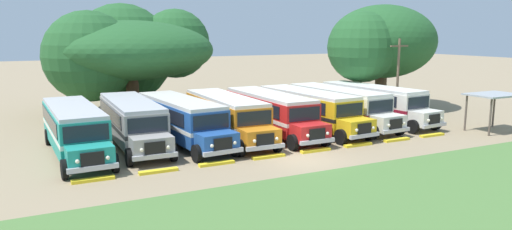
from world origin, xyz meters
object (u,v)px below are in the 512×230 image
object	(u,v)px
parked_bus_slot_5	(309,108)
utility_pole	(398,76)
parked_bus_slot_7	(374,102)
parked_bus_slot_4	(271,111)
waiting_shelter	(494,98)
parked_bus_slot_3	(227,115)
parked_bus_slot_2	(182,118)
parked_bus_slot_6	(339,105)
broad_shade_tree	(127,52)
secondary_tree	(379,43)
parked_bus_slot_0	(74,128)
parked_bus_slot_1	(132,120)

from	to	relation	value
parked_bus_slot_5	utility_pole	world-z (taller)	utility_pole
parked_bus_slot_7	utility_pole	bearing A→B (deg)	87.40
parked_bus_slot_4	waiting_shelter	xyz separation A→B (m)	(14.58, -6.40, 0.87)
parked_bus_slot_3	waiting_shelter	xyz separation A→B (m)	(17.90, -6.50, 0.87)
parked_bus_slot_2	parked_bus_slot_6	size ratio (longest dim) A/B	1.00
broad_shade_tree	secondary_tree	world-z (taller)	broad_shade_tree
parked_bus_slot_0	parked_bus_slot_2	distance (m)	6.50
waiting_shelter	broad_shade_tree	bearing A→B (deg)	136.35
utility_pole	parked_bus_slot_6	bearing A→B (deg)	-177.28
parked_bus_slot_5	parked_bus_slot_1	bearing A→B (deg)	-98.51
parked_bus_slot_2	secondary_tree	size ratio (longest dim) A/B	0.91
broad_shade_tree	waiting_shelter	world-z (taller)	broad_shade_tree
parked_bus_slot_2	waiting_shelter	size ratio (longest dim) A/B	3.05
parked_bus_slot_1	parked_bus_slot_7	distance (m)	19.00
parked_bus_slot_3	parked_bus_slot_7	distance (m)	12.88
parked_bus_slot_3	broad_shade_tree	xyz separation A→B (m)	(-3.59, 13.99, 3.77)
parked_bus_slot_3	secondary_tree	bearing A→B (deg)	108.12
parked_bus_slot_7	parked_bus_slot_2	bearing A→B (deg)	-94.76
secondary_tree	parked_bus_slot_1	bearing A→B (deg)	-168.81
parked_bus_slot_6	secondary_tree	world-z (taller)	secondary_tree
utility_pole	parked_bus_slot_3	bearing A→B (deg)	-178.21
parked_bus_slot_1	parked_bus_slot_4	size ratio (longest dim) A/B	1.00
parked_bus_slot_0	parked_bus_slot_3	bearing A→B (deg)	88.02
parked_bus_slot_4	parked_bus_slot_7	size ratio (longest dim) A/B	0.99
parked_bus_slot_3	parked_bus_slot_7	xyz separation A→B (m)	(12.88, 0.34, 0.00)
parked_bus_slot_6	parked_bus_slot_7	bearing A→B (deg)	88.52
parked_bus_slot_4	parked_bus_slot_6	world-z (taller)	same
parked_bus_slot_2	parked_bus_slot_3	xyz separation A→B (m)	(3.13, -0.05, 0.00)
broad_shade_tree	waiting_shelter	xyz separation A→B (m)	(21.49, -20.50, -2.90)
parked_bus_slot_1	parked_bus_slot_2	distance (m)	3.08
waiting_shelter	parked_bus_slot_4	bearing A→B (deg)	156.30
parked_bus_slot_3	parked_bus_slot_4	bearing A→B (deg)	89.02
parked_bus_slot_6	parked_bus_slot_3	bearing A→B (deg)	-92.66
utility_pole	waiting_shelter	size ratio (longest dim) A/B	1.82
parked_bus_slot_2	broad_shade_tree	world-z (taller)	broad_shade_tree
parked_bus_slot_7	utility_pole	distance (m)	3.16
parked_bus_slot_0	parked_bus_slot_5	bearing A→B (deg)	87.62
parked_bus_slot_0	utility_pole	xyz separation A→B (m)	(25.01, 0.50, 1.93)
parked_bus_slot_2	utility_pole	xyz separation A→B (m)	(18.51, 0.43, 1.93)
secondary_tree	utility_pole	world-z (taller)	secondary_tree
waiting_shelter	parked_bus_slot_5	bearing A→B (deg)	150.72
parked_bus_slot_4	broad_shade_tree	bearing A→B (deg)	-154.29
parked_bus_slot_4	broad_shade_tree	size ratio (longest dim) A/B	0.72
parked_bus_slot_5	parked_bus_slot_7	distance (m)	6.42
secondary_tree	waiting_shelter	world-z (taller)	secondary_tree
parked_bus_slot_7	utility_pole	world-z (taller)	utility_pole
parked_bus_slot_7	parked_bus_slot_3	bearing A→B (deg)	-94.27
broad_shade_tree	waiting_shelter	distance (m)	29.84
parked_bus_slot_1	parked_bus_slot_7	bearing A→B (deg)	89.38
parked_bus_slot_1	parked_bus_slot_2	size ratio (longest dim) A/B	0.99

